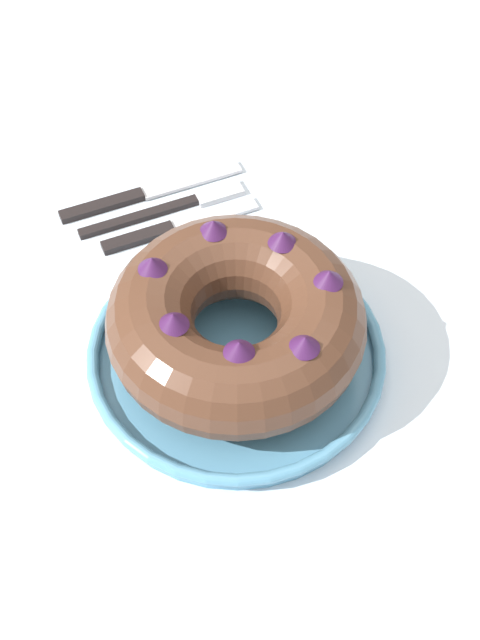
{
  "coord_description": "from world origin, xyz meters",
  "views": [
    {
      "loc": [
        0.46,
        -0.2,
        1.48
      ],
      "look_at": [
        -0.01,
        0.0,
        0.83
      ],
      "focal_mm": 50.0,
      "sensor_mm": 36.0,
      "label": 1
    }
  ],
  "objects_px": {
    "serving_dish": "(240,354)",
    "cake_knife": "(170,228)",
    "serving_knife": "(140,195)",
    "bundt_cake": "(240,319)",
    "fork": "(174,206)"
  },
  "relations": [
    {
      "from": "bundt_cake",
      "to": "serving_knife",
      "type": "bearing_deg",
      "value": -176.77
    },
    {
      "from": "serving_dish",
      "to": "fork",
      "type": "height_order",
      "value": "serving_dish"
    },
    {
      "from": "cake_knife",
      "to": "bundt_cake",
      "type": "bearing_deg",
      "value": -0.54
    },
    {
      "from": "bundt_cake",
      "to": "fork",
      "type": "relative_size",
      "value": 1.26
    },
    {
      "from": "serving_dish",
      "to": "bundt_cake",
      "type": "xyz_separation_m",
      "value": [
        -0.0,
        0.0,
        0.05
      ]
    },
    {
      "from": "bundt_cake",
      "to": "cake_knife",
      "type": "bearing_deg",
      "value": -179.7
    },
    {
      "from": "serving_dish",
      "to": "fork",
      "type": "distance_m",
      "value": 0.23
    },
    {
      "from": "serving_dish",
      "to": "bundt_cake",
      "type": "height_order",
      "value": "bundt_cake"
    },
    {
      "from": "serving_dish",
      "to": "serving_knife",
      "type": "relative_size",
      "value": 1.34
    },
    {
      "from": "fork",
      "to": "serving_knife",
      "type": "xyz_separation_m",
      "value": [
        -0.03,
        -0.03,
        0.0
      ]
    },
    {
      "from": "bundt_cake",
      "to": "fork",
      "type": "distance_m",
      "value": 0.23
    },
    {
      "from": "serving_dish",
      "to": "cake_knife",
      "type": "height_order",
      "value": "serving_dish"
    },
    {
      "from": "bundt_cake",
      "to": "serving_knife",
      "type": "distance_m",
      "value": 0.27
    },
    {
      "from": "fork",
      "to": "bundt_cake",
      "type": "bearing_deg",
      "value": -5.95
    },
    {
      "from": "fork",
      "to": "cake_knife",
      "type": "distance_m",
      "value": 0.03
    }
  ]
}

